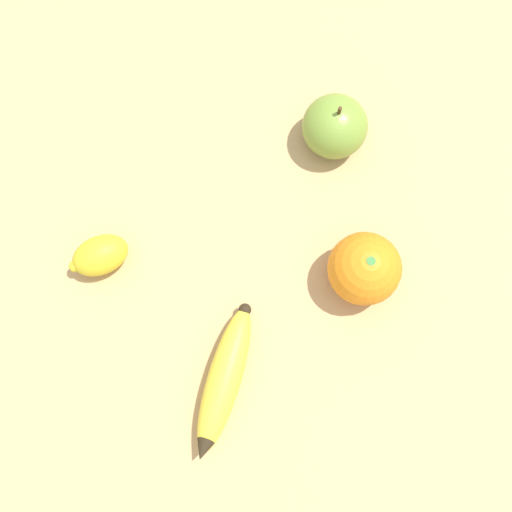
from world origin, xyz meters
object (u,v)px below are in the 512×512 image
Objects in this scene: apple at (335,126)px; lemon at (100,256)px; banana at (224,380)px; orange at (364,269)px.

apple reaches higher than lemon.
banana is 0.21m from lemon.
banana is at bearing -56.49° from lemon.
lemon is at bearing -162.81° from apple.
apple is 1.11× the size of lemon.
orange is (0.19, 0.09, 0.02)m from banana.
orange is at bearing -15.95° from lemon.
banana is 2.01× the size of orange.
orange is 0.32m from lemon.
lemon is (-0.31, -0.10, -0.01)m from apple.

